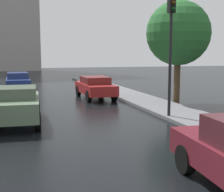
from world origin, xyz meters
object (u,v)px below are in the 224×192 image
Objects in this scene: car_red_mid_road at (95,87)px; street_tree_near at (178,33)px; car_blue_near_kerb at (18,81)px; traffic_light at (171,33)px; car_green_far_lane at (16,105)px.

street_tree_near is at bearing -40.26° from car_red_mid_road.
traffic_light is (5.88, -12.24, 2.76)m from car_blue_near_kerb.
car_red_mid_road is at bearing 140.86° from street_tree_near.
street_tree_near reaches higher than car_red_mid_road.
car_blue_near_kerb reaches higher than car_red_mid_road.
car_red_mid_road is at bearing 101.96° from traffic_light.
car_red_mid_road is 7.48m from traffic_light.
traffic_light is at bearing -79.16° from car_red_mid_road.
street_tree_near reaches higher than car_green_far_lane.
car_blue_near_kerb is at bearing -87.19° from car_green_far_lane.
street_tree_near is (8.25, -8.54, 3.03)m from car_blue_near_kerb.
street_tree_near reaches higher than car_blue_near_kerb.
car_blue_near_kerb is at bearing 128.11° from car_red_mid_road.
car_green_far_lane is at bearing 171.64° from traffic_light.
car_green_far_lane is at bearing -161.37° from street_tree_near.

